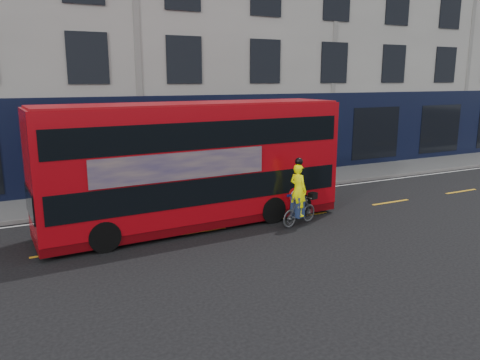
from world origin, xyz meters
TOP-DOWN VIEW (x-y plane):
  - ground at (0.00, 0.00)m, footprint 120.00×120.00m
  - pavement at (0.00, 6.50)m, footprint 60.00×3.00m
  - kerb at (0.00, 5.00)m, footprint 60.00×0.12m
  - building_terrace at (0.00, 12.94)m, footprint 50.00×10.07m
  - road_edge_line at (0.00, 4.70)m, footprint 58.00×0.10m
  - lane_dashes at (0.00, 1.50)m, footprint 58.00×0.12m
  - bus at (0.22, 2.21)m, footprint 9.98×2.70m
  - cyclist at (3.18, 0.68)m, footprint 1.64×0.87m

SIDE VIEW (x-z plane):
  - ground at x=0.00m, z-range 0.00..0.00m
  - road_edge_line at x=0.00m, z-range 0.00..0.01m
  - lane_dashes at x=0.00m, z-range 0.00..0.01m
  - pavement at x=0.00m, z-range 0.00..0.12m
  - kerb at x=0.00m, z-range 0.00..0.13m
  - cyclist at x=3.18m, z-range -0.36..1.90m
  - bus at x=0.22m, z-range 0.05..4.03m
  - building_terrace at x=0.00m, z-range -0.01..14.99m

